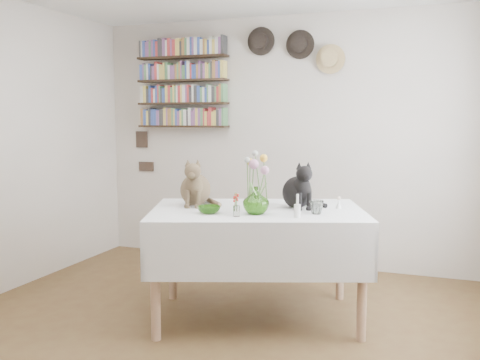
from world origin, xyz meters
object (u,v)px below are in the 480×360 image
at_px(tabby_cat, 196,181).
at_px(black_cat, 297,184).
at_px(dining_table, 257,236).
at_px(bookshelf_unit, 183,84).
at_px(flower_vase, 256,200).

height_order(tabby_cat, black_cat, tabby_cat).
xyz_separation_m(tabby_cat, black_cat, (0.76, 0.16, -0.01)).
distance_m(dining_table, bookshelf_unit, 2.31).
xyz_separation_m(dining_table, bookshelf_unit, (-1.32, 1.46, 1.22)).
relative_size(tabby_cat, flower_vase, 1.91).
bearing_deg(flower_vase, black_cat, 61.18).
bearing_deg(tabby_cat, dining_table, -18.40).
xyz_separation_m(dining_table, black_cat, (0.25, 0.18, 0.38)).
distance_m(tabby_cat, black_cat, 0.78).
distance_m(dining_table, black_cat, 0.49).
height_order(flower_vase, bookshelf_unit, bookshelf_unit).
height_order(black_cat, flower_vase, black_cat).
relative_size(dining_table, bookshelf_unit, 1.79).
xyz_separation_m(flower_vase, bookshelf_unit, (-1.37, 1.64, 0.92)).
bearing_deg(black_cat, flower_vase, -155.63).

